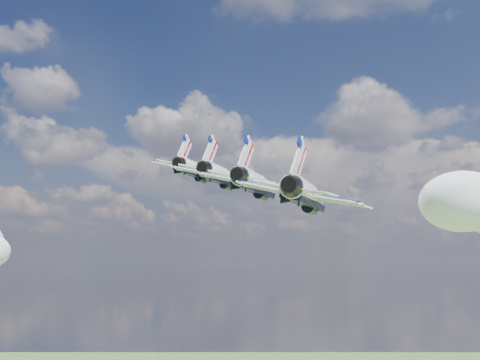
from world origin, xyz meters
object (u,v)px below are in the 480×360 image
at_px(jet_1, 224,176).
at_px(jet_3, 309,195).
at_px(jet_0, 198,171).
at_px(jet_2, 259,184).

distance_m(jet_1, jet_3, 23.41).
relative_size(jet_1, jet_3, 1.00).
relative_size(jet_0, jet_3, 1.00).
xyz_separation_m(jet_1, jet_2, (8.13, -8.07, -2.40)).
relative_size(jet_0, jet_2, 1.00).
bearing_deg(jet_2, jet_3, -52.33).
height_order(jet_1, jet_2, jet_1).
bearing_deg(jet_3, jet_0, 127.67).
relative_size(jet_1, jet_2, 1.00).
xyz_separation_m(jet_0, jet_3, (24.39, -24.22, -7.20)).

